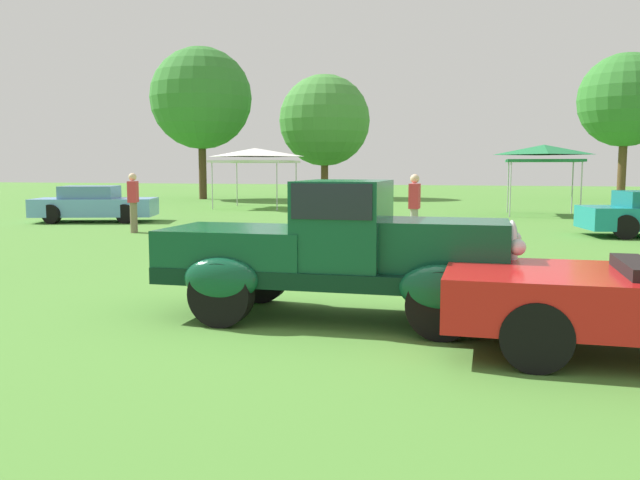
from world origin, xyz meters
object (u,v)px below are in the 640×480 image
(canopy_tent_left_field, at_px, (255,154))
(spectator_far_side, at_px, (414,206))
(feature_pickup_truck, at_px, (338,249))
(canopy_tent_center_field, at_px, (544,152))
(spectator_by_row, at_px, (133,201))
(show_car_skyblue, at_px, (94,204))

(canopy_tent_left_field, bearing_deg, spectator_far_side, -55.68)
(feature_pickup_truck, distance_m, canopy_tent_center_field, 19.35)
(spectator_far_side, bearing_deg, feature_pickup_truck, -90.69)
(feature_pickup_truck, height_order, spectator_by_row, feature_pickup_truck)
(show_car_skyblue, xyz_separation_m, canopy_tent_center_field, (15.07, 6.90, 1.82))
(feature_pickup_truck, bearing_deg, spectator_by_row, 131.44)
(canopy_tent_center_field, bearing_deg, canopy_tent_left_field, 172.21)
(feature_pickup_truck, height_order, spectator_far_side, feature_pickup_truck)
(feature_pickup_truck, relative_size, spectator_far_side, 2.57)
(spectator_by_row, xyz_separation_m, canopy_tent_left_field, (-0.45, 11.58, 1.51))
(show_car_skyblue, height_order, canopy_tent_center_field, canopy_tent_center_field)
(feature_pickup_truck, relative_size, show_car_skyblue, 1.01)
(feature_pickup_truck, bearing_deg, canopy_tent_center_field, 78.27)
(feature_pickup_truck, relative_size, spectator_by_row, 2.57)
(spectator_by_row, xyz_separation_m, canopy_tent_center_field, (11.85, 9.90, 1.51))
(show_car_skyblue, height_order, spectator_far_side, spectator_far_side)
(spectator_far_side, distance_m, canopy_tent_center_field, 11.50)
(spectator_by_row, xyz_separation_m, spectator_far_side, (8.03, -0.84, 0.00))
(feature_pickup_truck, xyz_separation_m, spectator_far_side, (0.10, 8.15, 0.05))
(spectator_far_side, height_order, canopy_tent_center_field, canopy_tent_center_field)
(feature_pickup_truck, bearing_deg, canopy_tent_left_field, 112.17)
(spectator_by_row, relative_size, canopy_tent_center_field, 0.61)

